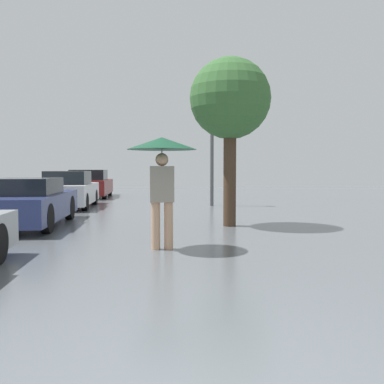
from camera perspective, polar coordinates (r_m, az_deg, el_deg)
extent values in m
cylinder|color=tan|center=(7.38, -4.86, -4.51)|extent=(0.15, 0.15, 0.82)
cylinder|color=tan|center=(7.39, -3.14, -4.50)|extent=(0.15, 0.15, 0.82)
cube|color=gray|center=(7.33, -4.02, 1.06)|extent=(0.41, 0.24, 0.61)
sphere|color=tan|center=(7.32, -4.04, 4.34)|extent=(0.22, 0.22, 0.22)
cylinder|color=#515456|center=(7.32, -4.03, 3.13)|extent=(0.02, 0.02, 0.65)
cone|color=#14472D|center=(7.33, -4.04, 6.49)|extent=(1.19, 1.19, 0.21)
cube|color=navy|center=(11.10, -20.93, -1.79)|extent=(1.62, 4.16, 0.60)
cube|color=black|center=(10.87, -21.27, 0.72)|extent=(1.38, 1.87, 0.39)
cylinder|color=black|center=(12.55, -22.58, -1.99)|extent=(0.18, 0.65, 0.65)
cylinder|color=black|center=(12.20, -16.01, -2.01)|extent=(0.18, 0.65, 0.65)
cylinder|color=black|center=(9.69, -18.77, -3.36)|extent=(0.18, 0.65, 0.65)
cube|color=silver|center=(15.96, -16.03, -0.19)|extent=(1.62, 3.96, 0.68)
cube|color=black|center=(15.74, -16.19, 1.85)|extent=(1.38, 1.78, 0.46)
cylinder|color=black|center=(17.32, -17.66, -0.67)|extent=(0.18, 0.58, 0.58)
cylinder|color=black|center=(17.07, -12.87, -0.65)|extent=(0.18, 0.58, 0.58)
cylinder|color=black|center=(14.93, -19.63, -1.28)|extent=(0.18, 0.58, 0.58)
cylinder|color=black|center=(14.65, -14.08, -1.28)|extent=(0.18, 0.58, 0.58)
cube|color=maroon|center=(21.45, -13.47, 0.68)|extent=(1.86, 4.36, 0.68)
cube|color=black|center=(21.22, -13.57, 2.24)|extent=(1.58, 1.96, 0.49)
cylinder|color=black|center=(22.92, -15.07, 0.30)|extent=(0.18, 0.61, 0.61)
cylinder|color=black|center=(22.70, -10.90, 0.33)|extent=(0.18, 0.61, 0.61)
cylinder|color=black|center=(20.26, -16.33, -0.07)|extent=(0.18, 0.61, 0.61)
cylinder|color=black|center=(20.02, -11.62, -0.05)|extent=(0.18, 0.61, 0.61)
cylinder|color=#473323|center=(10.34, 5.05, 2.44)|extent=(0.30, 0.30, 2.54)
sphere|color=#386633|center=(10.48, 5.10, 12.33)|extent=(1.94, 1.94, 1.94)
cylinder|color=#515456|center=(16.05, 2.67, 5.49)|extent=(0.13, 0.13, 4.11)
sphere|color=beige|center=(16.28, 2.69, 13.14)|extent=(0.39, 0.39, 0.39)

